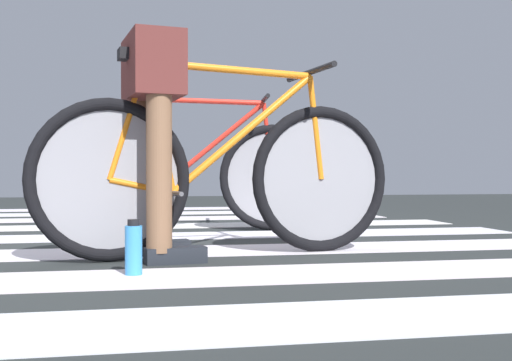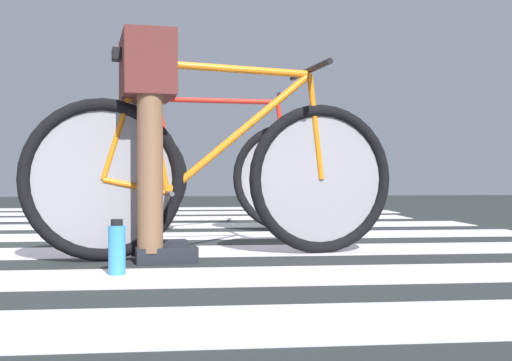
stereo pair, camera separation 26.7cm
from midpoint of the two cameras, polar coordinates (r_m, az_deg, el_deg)
ground at (r=3.74m, az=-17.89°, el=-5.46°), size 18.00×14.00×0.02m
crosswalk_markings at (r=3.94m, az=-17.87°, el=-4.98°), size 5.47×6.51×0.00m
bicycle_1_of_2 at (r=2.93m, az=-5.79°, el=0.63°), size 1.72×0.54×0.93m
cyclist_1_of_2 at (r=2.88m, az=-11.83°, el=5.82°), size 0.37×0.44×1.00m
bicycle_2_of_2 at (r=4.24m, az=-7.20°, el=0.64°), size 1.73×0.52×0.93m
water_bottle at (r=2.45m, az=-14.07°, el=-6.06°), size 0.06×0.06×0.21m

